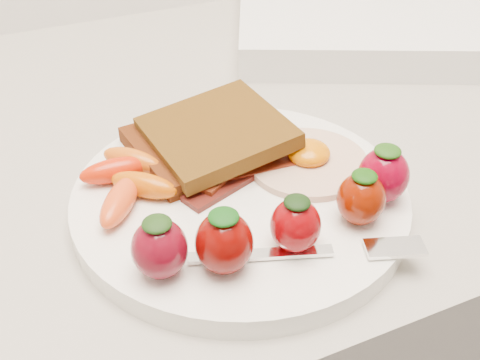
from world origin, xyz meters
name	(u,v)px	position (x,y,z in m)	size (l,w,h in m)	color
plate	(240,199)	(0.01, 1.56, 0.91)	(0.27, 0.27, 0.02)	white
toast_lower	(198,145)	(0.00, 1.62, 0.93)	(0.10, 0.10, 0.01)	black
toast_upper	(216,132)	(0.02, 1.61, 0.94)	(0.11, 0.11, 0.01)	#3D210A
fried_egg	(308,160)	(0.08, 1.56, 0.92)	(0.10, 0.10, 0.02)	silver
bacon_strips	(234,172)	(0.02, 1.57, 0.92)	(0.10, 0.08, 0.01)	#330305
baby_carrots	(127,180)	(-0.07, 1.59, 0.93)	(0.08, 0.11, 0.02)	red
strawberries	(288,215)	(0.02, 1.49, 0.94)	(0.22, 0.06, 0.05)	#5D0512
fork	(322,251)	(0.03, 1.46, 0.92)	(0.16, 0.07, 0.00)	white
appliance	(374,20)	(0.31, 1.81, 0.92)	(0.34, 0.27, 0.04)	white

